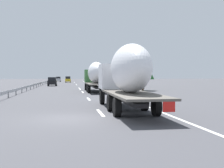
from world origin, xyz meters
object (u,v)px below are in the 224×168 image
truck_lead (95,75)px  car_yellow_coupe (68,79)px  truck_trailing (126,74)px  road_sign (105,75)px  car_silver_hatch (58,79)px  car_black_suv (52,82)px

truck_lead → car_yellow_coupe: (51.76, 3.83, -1.34)m
truck_trailing → road_sign: bearing=-5.2°
truck_lead → car_yellow_coupe: truck_lead is taller
car_yellow_coupe → car_silver_hatch: size_ratio=0.99×
car_yellow_coupe → road_sign: (-38.42, -6.93, 1.31)m
car_yellow_coupe → car_silver_hatch: car_yellow_coupe is taller
car_yellow_coupe → truck_trailing: bearing=-177.0°
truck_lead → truck_trailing: truck_trailing is taller
truck_lead → truck_trailing: (-20.56, 0.00, 0.03)m
truck_trailing → road_sign: truck_trailing is taller
road_sign → car_black_suv: bearing=48.0°
car_black_suv → road_sign: size_ratio=1.23×
truck_lead → car_silver_hatch: size_ratio=2.93×
truck_lead → car_black_suv: 23.65m
truck_trailing → car_black_suv: size_ratio=2.97×
car_black_suv → car_yellow_coupe: (29.24, -3.27, 0.03)m
truck_lead → car_black_suv: bearing=17.5°
truck_trailing → road_sign: (33.90, -3.10, -0.06)m
truck_lead → road_sign: truck_lead is taller
truck_lead → truck_trailing: bearing=180.0°
truck_lead → car_silver_hatch: bearing=6.5°
truck_trailing → road_sign: 34.04m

